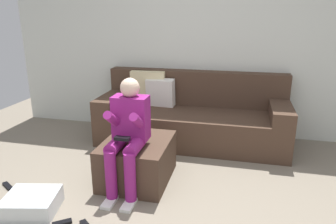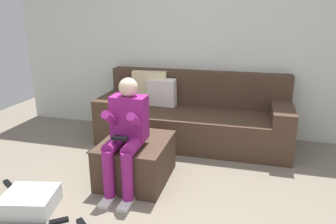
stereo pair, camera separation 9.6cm
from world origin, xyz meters
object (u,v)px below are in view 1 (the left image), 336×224
Objects in this scene: ottoman at (138,160)px; remote_by_storage_bin at (62,223)px; person_seated at (128,131)px; remote_under_side_table at (8,186)px; storage_bin at (32,203)px; couch_sectional at (191,117)px.

remote_by_storage_bin is at bearing -113.88° from ottoman.
person_seated is at bearing 24.68° from remote_by_storage_bin.
ottoman is at bearing 51.93° from remote_under_side_table.
ottoman is 1.75× the size of storage_bin.
ottoman is 1.05m from storage_bin.
storage_bin is 2.80× the size of remote_by_storage_bin.
remote_by_storage_bin is (0.35, -0.10, -0.07)m from storage_bin.
couch_sectional is 3.20× the size of ottoman.
remote_by_storage_bin is (-0.38, -0.85, -0.20)m from ottoman.
storage_bin is 0.37m from remote_by_storage_bin.
ottoman is at bearing 84.68° from person_seated.
storage_bin is 2.47× the size of remote_under_side_table.
remote_by_storage_bin and remote_under_side_table have the same top height.
couch_sectional is 2.23× the size of person_seated.
ottoman is 4.31× the size of remote_under_side_table.
storage_bin is at bearing -119.55° from couch_sectional.
couch_sectional is 5.59× the size of storage_bin.
remote_under_side_table is (-0.84, 0.40, 0.00)m from remote_by_storage_bin.
couch_sectional is at bearing 33.29° from remote_by_storage_bin.
remote_under_side_table is at bearing -159.61° from ottoman.
remote_under_side_table is (-1.20, -0.26, -0.60)m from person_seated.
storage_bin is 0.58m from remote_under_side_table.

